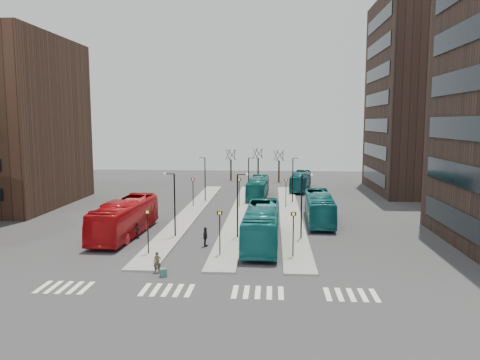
# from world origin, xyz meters

# --- Properties ---
(ground) EXTENTS (160.00, 160.00, 0.00)m
(ground) POSITION_xyz_m (0.00, 0.00, 0.00)
(ground) COLOR #2B2B2D
(ground) RESTS_ON ground
(island_left) EXTENTS (2.50, 45.00, 0.15)m
(island_left) POSITION_xyz_m (-4.00, 30.00, 0.07)
(island_left) COLOR gray
(island_left) RESTS_ON ground
(island_mid) EXTENTS (2.50, 45.00, 0.15)m
(island_mid) POSITION_xyz_m (2.00, 30.00, 0.07)
(island_mid) COLOR gray
(island_mid) RESTS_ON ground
(island_right) EXTENTS (2.50, 45.00, 0.15)m
(island_right) POSITION_xyz_m (8.00, 30.00, 0.07)
(island_right) COLOR gray
(island_right) RESTS_ON ground
(suitcase) EXTENTS (0.58, 0.53, 0.60)m
(suitcase) POSITION_xyz_m (-1.87, 6.63, 0.30)
(suitcase) COLOR navy
(suitcase) RESTS_ON ground
(red_bus) EXTENTS (3.47, 12.75, 3.52)m
(red_bus) POSITION_xyz_m (-8.40, 18.35, 1.76)
(red_bus) COLOR #B10D12
(red_bus) RESTS_ON ground
(teal_bus_a) EXTENTS (3.21, 12.68, 3.51)m
(teal_bus_a) POSITION_xyz_m (4.96, 15.90, 1.76)
(teal_bus_a) COLOR #15696B
(teal_bus_a) RESTS_ON ground
(teal_bus_b) EXTENTS (3.07, 11.09, 3.06)m
(teal_bus_b) POSITION_xyz_m (3.76, 41.59, 1.53)
(teal_bus_b) COLOR #146563
(teal_bus_b) RESTS_ON ground
(teal_bus_c) EXTENTS (3.02, 11.67, 3.23)m
(teal_bus_c) POSITION_xyz_m (11.05, 25.91, 1.62)
(teal_bus_c) COLOR #146366
(teal_bus_c) RESTS_ON ground
(teal_bus_d) EXTENTS (4.11, 10.99, 2.99)m
(teal_bus_d) POSITION_xyz_m (10.40, 50.10, 1.49)
(teal_bus_d) COLOR #12525A
(teal_bus_d) RESTS_ON ground
(traveller) EXTENTS (0.62, 0.45, 1.56)m
(traveller) POSITION_xyz_m (-2.53, 7.51, 0.78)
(traveller) COLOR #4D452E
(traveller) RESTS_ON ground
(commuter_a) EXTENTS (0.82, 0.68, 1.54)m
(commuter_a) POSITION_xyz_m (-7.03, 17.40, 0.77)
(commuter_a) COLOR black
(commuter_a) RESTS_ON ground
(commuter_b) EXTENTS (0.56, 1.07, 1.74)m
(commuter_b) POSITION_xyz_m (-0.05, 15.00, 0.87)
(commuter_b) COLOR black
(commuter_b) RESTS_ON ground
(commuter_c) EXTENTS (1.04, 1.12, 1.52)m
(commuter_c) POSITION_xyz_m (3.59, 14.89, 0.76)
(commuter_c) COLOR black
(commuter_c) RESTS_ON ground
(crosswalk_stripes) EXTENTS (22.35, 2.40, 0.01)m
(crosswalk_stripes) POSITION_xyz_m (1.75, 4.00, 0.01)
(crosswalk_stripes) COLOR silver
(crosswalk_stripes) RESTS_ON ground
(tower_far) EXTENTS (20.12, 20.00, 30.00)m
(tower_far) POSITION_xyz_m (31.98, 50.00, 15.00)
(tower_far) COLOR #31221B
(tower_far) RESTS_ON ground
(sign_poles) EXTENTS (12.45, 22.12, 3.65)m
(sign_poles) POSITION_xyz_m (1.60, 23.00, 2.41)
(sign_poles) COLOR black
(sign_poles) RESTS_ON ground
(lamp_posts) EXTENTS (14.04, 20.24, 6.12)m
(lamp_posts) POSITION_xyz_m (2.64, 28.00, 3.58)
(lamp_posts) COLOR black
(lamp_posts) RESTS_ON ground
(bare_trees) EXTENTS (10.97, 8.14, 5.90)m
(bare_trees) POSITION_xyz_m (2.67, 62.67, 2.72)
(bare_trees) COLOR black
(bare_trees) RESTS_ON ground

